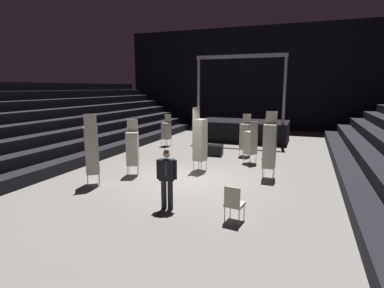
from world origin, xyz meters
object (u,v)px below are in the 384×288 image
object	(u,v)px
chair_stack_mid_left	(270,146)
chair_stack_rear_left	(166,130)
stage_riser	(243,129)
chair_stack_front_right	(245,135)
crew_worker_near_stage	(267,137)
loose_chair_near_man	(234,202)
chair_stack_mid_right	(92,150)
chair_stack_rear_right	(251,142)
chair_stack_mid_centre	(132,148)
man_with_tie	(167,176)
equipment_road_case	(214,150)
chair_stack_front_left	(200,139)

from	to	relation	value
chair_stack_mid_left	chair_stack_rear_left	world-z (taller)	chair_stack_mid_left
stage_riser	chair_stack_front_right	distance (m)	4.72
crew_worker_near_stage	chair_stack_rear_left	bearing A→B (deg)	-76.26
stage_riser	loose_chair_near_man	distance (m)	12.52
chair_stack_mid_left	chair_stack_mid_right	size ratio (longest dim) A/B	1.00
chair_stack_front_right	chair_stack_rear_right	bearing A→B (deg)	118.41
chair_stack_front_right	chair_stack_rear_left	distance (m)	4.88
chair_stack_mid_centre	chair_stack_rear_right	bearing A→B (deg)	-160.78
chair_stack_rear_right	loose_chair_near_man	bearing A→B (deg)	-138.67
stage_riser	chair_stack_mid_right	world-z (taller)	stage_riser
stage_riser	chair_stack_mid_right	xyz separation A→B (m)	(-3.01, -11.04, 0.55)
chair_stack_mid_centre	loose_chair_near_man	distance (m)	5.40
crew_worker_near_stage	chair_stack_front_right	bearing A→B (deg)	-60.27
man_with_tie	loose_chair_near_man	world-z (taller)	man_with_tie
chair_stack_mid_left	chair_stack_mid_right	xyz separation A→B (m)	(-5.61, -2.92, 0.00)
crew_worker_near_stage	equipment_road_case	size ratio (longest dim) A/B	1.94
chair_stack_mid_left	chair_stack_rear_left	xyz separation A→B (m)	(-6.32, 4.60, -0.34)
chair_stack_front_right	stage_riser	bearing A→B (deg)	-69.11
stage_riser	loose_chair_near_man	size ratio (longest dim) A/B	5.92
chair_stack_front_right	chair_stack_mid_centre	distance (m)	5.96
crew_worker_near_stage	chair_stack_mid_right	bearing A→B (deg)	-14.44
chair_stack_rear_right	equipment_road_case	world-z (taller)	chair_stack_rear_right
chair_stack_rear_right	crew_worker_near_stage	size ratio (longest dim) A/B	1.08
man_with_tie	chair_stack_front_right	distance (m)	7.58
chair_stack_rear_left	man_with_tie	bearing A→B (deg)	122.63
chair_stack_mid_centre	chair_stack_rear_left	world-z (taller)	chair_stack_mid_centre
crew_worker_near_stage	loose_chair_near_man	world-z (taller)	crew_worker_near_stage
chair_stack_mid_right	chair_stack_rear_right	distance (m)	6.82
stage_riser	man_with_tie	world-z (taller)	stage_riser
chair_stack_front_left	loose_chair_near_man	xyz separation A→B (m)	(2.41, -4.39, -0.75)
equipment_road_case	chair_stack_mid_left	bearing A→B (deg)	-45.53
chair_stack_mid_centre	chair_stack_mid_right	bearing A→B (deg)	43.30
man_with_tie	chair_stack_mid_right	distance (m)	3.52
chair_stack_mid_right	man_with_tie	bearing A→B (deg)	-58.69
man_with_tie	chair_stack_mid_centre	world-z (taller)	chair_stack_mid_centre
man_with_tie	chair_stack_mid_left	size ratio (longest dim) A/B	0.68
stage_riser	equipment_road_case	distance (m)	5.06
stage_riser	crew_worker_near_stage	bearing A→B (deg)	-65.38
chair_stack_front_right	chair_stack_rear_right	world-z (taller)	chair_stack_front_right
equipment_road_case	chair_stack_mid_centre	bearing A→B (deg)	-112.98
man_with_tie	chair_stack_front_left	world-z (taller)	chair_stack_front_left
man_with_tie	equipment_road_case	size ratio (longest dim) A/B	1.88
chair_stack_front_left	chair_stack_mid_left	size ratio (longest dim) A/B	1.03
loose_chair_near_man	chair_stack_mid_centre	bearing A→B (deg)	156.59
stage_riser	chair_stack_front_left	xyz separation A→B (m)	(-0.17, -7.92, 0.59)
chair_stack_front_left	crew_worker_near_stage	distance (m)	4.11
chair_stack_mid_right	loose_chair_near_man	bearing A→B (deg)	-54.07
chair_stack_mid_left	chair_stack_rear_right	size ratio (longest dim) A/B	1.32
chair_stack_mid_left	loose_chair_near_man	size ratio (longest dim) A/B	2.62
chair_stack_mid_centre	chair_stack_rear_left	size ratio (longest dim) A/B	1.19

